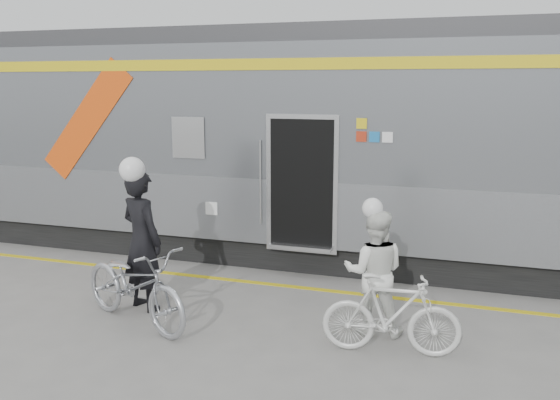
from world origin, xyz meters
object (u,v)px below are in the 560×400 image
at_px(bicycle_left, 135,285).
at_px(bicycle_right, 391,315).
at_px(man, 142,240).
at_px(woman, 374,272).

xyz_separation_m(bicycle_left, bicycle_right, (3.34, 0.16, -0.06)).
height_order(bicycle_left, bicycle_right, bicycle_left).
xyz_separation_m(man, bicycle_right, (3.54, -0.39, -0.51)).
distance_m(man, woman, 3.25).
height_order(woman, bicycle_right, woman).
relative_size(man, woman, 1.23).
distance_m(bicycle_left, bicycle_right, 3.34).
height_order(man, bicycle_left, man).
bearing_deg(woman, man, -3.85).
distance_m(woman, bicycle_right, 0.70).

